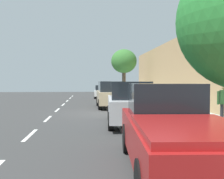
% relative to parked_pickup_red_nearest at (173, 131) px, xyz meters
% --- Properties ---
extents(ground, '(64.62, 64.62, 0.00)m').
position_rel_parked_pickup_red_nearest_xyz_m(ground, '(-0.98, 10.74, -0.90)').
color(ground, '#373737').
extents(sidewalk, '(4.20, 40.39, 0.17)m').
position_rel_parked_pickup_red_nearest_xyz_m(sidewalk, '(3.11, 10.74, -0.82)').
color(sidewalk, '#9BABA8').
rests_on(sidewalk, ground).
extents(curb_edge, '(0.16, 40.39, 0.17)m').
position_rel_parked_pickup_red_nearest_xyz_m(curb_edge, '(0.93, 10.74, -0.82)').
color(curb_edge, gray).
rests_on(curb_edge, ground).
extents(lane_stripe_centre, '(0.14, 40.00, 0.01)m').
position_rel_parked_pickup_red_nearest_xyz_m(lane_stripe_centre, '(-4.05, 10.55, -0.90)').
color(lane_stripe_centre, white).
rests_on(lane_stripe_centre, ground).
extents(lane_stripe_bike_edge, '(0.12, 40.39, 0.01)m').
position_rel_parked_pickup_red_nearest_xyz_m(lane_stripe_bike_edge, '(-0.54, 10.74, -0.90)').
color(lane_stripe_bike_edge, white).
rests_on(lane_stripe_bike_edge, ground).
extents(building_facade, '(0.50, 40.39, 5.54)m').
position_rel_parked_pickup_red_nearest_xyz_m(building_facade, '(5.46, 10.74, 1.87)').
color(building_facade, tan).
rests_on(building_facade, ground).
extents(parked_pickup_red_nearest, '(2.32, 5.42, 1.95)m').
position_rel_parked_pickup_red_nearest_xyz_m(parked_pickup_red_nearest, '(0.00, 0.00, 0.00)').
color(parked_pickup_red_nearest, maroon).
rests_on(parked_pickup_red_nearest, ground).
extents(parked_suv_silver_second, '(2.20, 4.81, 1.99)m').
position_rel_parked_pickup_red_nearest_xyz_m(parked_suv_silver_second, '(-0.01, 6.30, 0.13)').
color(parked_suv_silver_second, '#B7BABF').
rests_on(parked_suv_silver_second, ground).
extents(parked_suv_tan_mid, '(2.00, 4.72, 1.99)m').
position_rel_parked_pickup_red_nearest_xyz_m(parked_suv_tan_mid, '(-0.25, 14.02, 0.13)').
color(parked_suv_tan_mid, tan).
rests_on(parked_suv_tan_mid, ground).
extents(parked_sedan_white_far, '(2.00, 4.48, 1.52)m').
position_rel_parked_pickup_red_nearest_xyz_m(parked_sedan_white_far, '(-0.29, 25.22, -0.15)').
color(parked_sedan_white_far, white).
rests_on(parked_sedan_white_far, ground).
extents(bicycle_at_curb, '(1.74, 0.46, 0.77)m').
position_rel_parked_pickup_red_nearest_xyz_m(bicycle_at_curb, '(0.46, 18.20, -0.52)').
color(bicycle_at_curb, black).
rests_on(bicycle_at_curb, ground).
extents(cyclist_with_backpack, '(0.43, 0.62, 1.65)m').
position_rel_parked_pickup_red_nearest_xyz_m(cyclist_with_backpack, '(0.69, 17.75, 0.10)').
color(cyclist_with_backpack, '#C6B284').
rests_on(cyclist_with_backpack, ground).
extents(street_tree_mid_block, '(2.94, 2.94, 5.50)m').
position_rel_parked_pickup_red_nearest_xyz_m(street_tree_mid_block, '(2.17, 24.28, 3.34)').
color(street_tree_mid_block, '#4C3D30').
rests_on(street_tree_mid_block, sidewalk).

